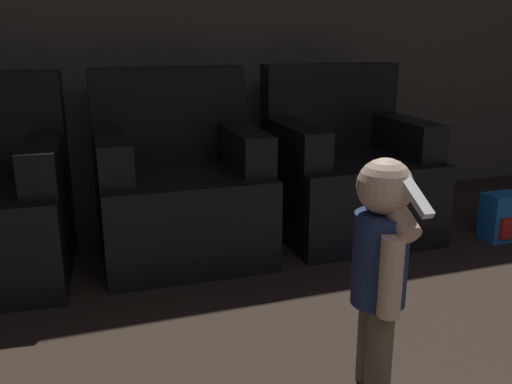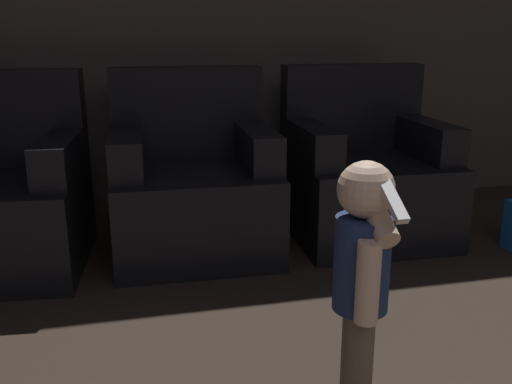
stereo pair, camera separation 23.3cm
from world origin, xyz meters
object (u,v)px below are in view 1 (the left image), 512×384
object	(u,v)px
armchair_right	(346,174)
person_toddler	(381,260)
armchair_middle	(179,190)
toy_backpack	(502,217)

from	to	relation	value
armchair_right	person_toddler	distance (m)	1.58
armchair_right	person_toddler	size ratio (longest dim) A/B	1.21
armchair_middle	person_toddler	distance (m)	1.48
armchair_middle	armchair_right	size ratio (longest dim) A/B	1.00
armchair_middle	person_toddler	world-z (taller)	armchair_middle
toy_backpack	armchair_right	bearing A→B (deg)	149.62
armchair_middle	armchair_right	xyz separation A→B (m)	(0.98, 0.00, 0.00)
person_toddler	toy_backpack	distance (m)	1.75
person_toddler	armchair_right	bearing A→B (deg)	169.93
armchair_right	toy_backpack	xyz separation A→B (m)	(0.76, -0.44, -0.21)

